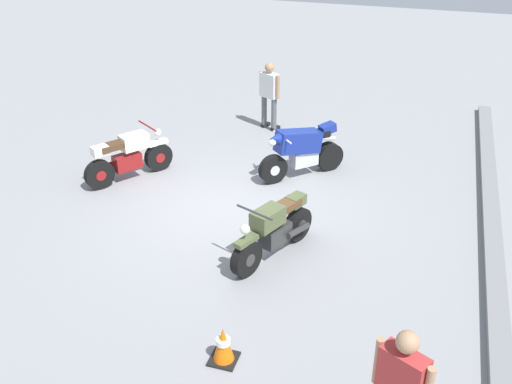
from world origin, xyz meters
TOP-DOWN VIEW (x-y plane):
  - ground_plane at (0.00, 0.00)m, footprint 40.00×40.00m
  - curb_edge at (0.00, 4.60)m, footprint 14.00×0.30m
  - motorcycle_blue_sportbike at (-1.87, 0.85)m, footprint 1.51×1.52m
  - motorcycle_cream_vintage at (-0.69, -2.49)m, footprint 1.70×1.23m
  - motorcycle_olive_vintage at (1.14, 1.11)m, footprint 1.86×1.00m
  - person_in_white_shirt at (-4.15, -0.51)m, footprint 0.47×0.61m
  - traffic_cone at (3.66, 1.15)m, footprint 0.36×0.36m

SIDE VIEW (x-z plane):
  - ground_plane at x=0.00m, z-range 0.00..0.00m
  - curb_edge at x=0.00m, z-range 0.00..0.15m
  - traffic_cone at x=3.66m, z-range 0.00..0.53m
  - motorcycle_cream_vintage at x=-0.69m, z-range -0.05..1.02m
  - motorcycle_olive_vintage at x=1.14m, z-range -0.05..1.02m
  - motorcycle_blue_sportbike at x=-1.87m, z-range 0.02..1.17m
  - person_in_white_shirt at x=-4.15m, z-range 0.11..1.78m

